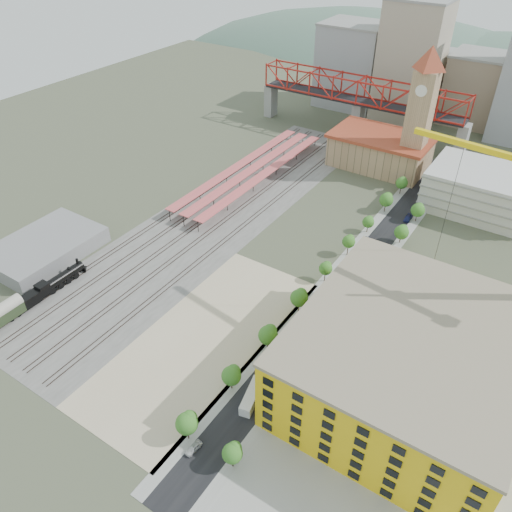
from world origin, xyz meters
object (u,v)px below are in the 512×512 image
Objects in this scene: car_0 at (193,448)px; site_trailer_a at (252,396)px; site_trailer_c at (295,344)px; site_trailer_d at (337,292)px; construction_building at (408,362)px; locomotive at (54,284)px; clock_tower at (422,103)px; site_trailer_b at (285,355)px.

site_trailer_a is at bearing 85.29° from car_0.
site_trailer_d is (0.00, 23.01, -0.02)m from site_trailer_c.
construction_building is at bearing 57.25° from car_0.
locomotive is 2.57× the size of site_trailer_c.
site_trailer_b is at bearing -85.69° from clock_tower.
construction_building reaches higher than site_trailer_b.
locomotive is at bearing -147.74° from site_trailer_c.
site_trailer_a is 1.07× the size of site_trailer_c.
site_trailer_a is 16.62m from car_0.
site_trailer_b is 27.55m from site_trailer_d.
clock_tower is 107.36m from construction_building.
clock_tower is at bearing 97.80° from car_0.
site_trailer_c is (-26.00, -1.63, -8.20)m from construction_building.
site_trailer_b is at bearing -166.66° from construction_building.
locomotive is (-92.00, -19.39, -7.29)m from construction_building.
clock_tower is 83.67m from site_trailer_d.
site_trailer_d is at bearing 76.38° from site_trailer_a.
clock_tower is 105.58m from site_trailer_c.
construction_building is 5.73× the size of site_trailer_c.
site_trailer_c is at bearing 76.38° from site_trailer_a.
site_trailer_a is at bearing -80.30° from site_trailer_b.
car_0 is at bearing -85.94° from site_trailer_b.
site_trailer_d is at bearing 99.70° from site_trailer_b.
car_0 is (-3.00, -57.90, -0.52)m from site_trailer_d.
site_trailer_b is (-26.00, -6.17, -8.17)m from construction_building.
construction_building is 34.65m from site_trailer_d.
site_trailer_a is 18.56m from site_trailer_c.
clock_tower is at bearing 108.78° from construction_building.
locomotive is at bearing -115.91° from clock_tower.
site_trailer_a reaches higher than site_trailer_d.
site_trailer_d is at bearing 92.74° from car_0.
car_0 is at bearing -15.20° from locomotive.
locomotive is 2.61× the size of site_trailer_d.
construction_building is 12.78× the size of car_0.
clock_tower reaches higher than locomotive.
locomotive is 2.40× the size of site_trailer_a.
construction_building is 5.82× the size of site_trailer_d.
construction_building reaches higher than site_trailer_c.
site_trailer_c reaches higher than car_0.
clock_tower is at bearing 64.09° from locomotive.
clock_tower reaches higher than construction_building.
locomotive reaches higher than site_trailer_a.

